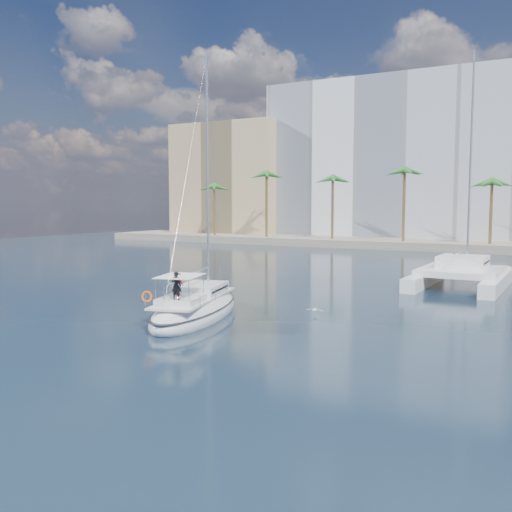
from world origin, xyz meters
The scene contains 9 objects.
ground centered at (0.00, 0.00, 0.00)m, with size 160.00×160.00×0.00m, color black.
quay centered at (0.00, 61.00, 0.60)m, with size 120.00×14.00×1.20m, color gray.
building_modern centered at (-12.00, 73.00, 14.00)m, with size 42.00×16.00×28.00m, color white.
building_tan_left centered at (-42.00, 69.00, 11.00)m, with size 22.00×14.00×22.00m, color tan.
palm_left centered at (-34.00, 57.00, 10.28)m, with size 3.60×3.60×12.30m.
palm_centre centered at (0.00, 57.00, 10.28)m, with size 3.60×3.60×12.30m.
main_sloop centered at (-3.36, -0.04, 0.52)m, with size 6.44×11.94×16.91m.
catamaran centered at (8.49, 21.59, 1.18)m, with size 6.97×13.69×19.64m.
seagull centered at (2.62, 4.21, 0.30)m, with size 1.14×0.49×0.21m.
Camera 1 is at (16.26, -27.99, 6.91)m, focal length 40.00 mm.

